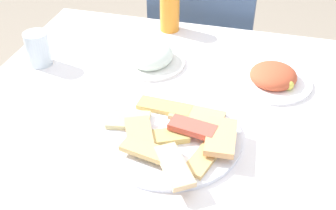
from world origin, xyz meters
name	(u,v)px	position (x,y,z in m)	size (l,w,h in m)	color
dining_table	(167,122)	(0.00, 0.00, 0.64)	(1.05, 0.93, 0.72)	white
dining_chair	(204,44)	(-0.02, 0.67, 0.52)	(0.43, 0.43, 0.92)	#435B81
pide_platter	(172,135)	(0.05, -0.15, 0.73)	(0.35, 0.36, 0.05)	white
salad_plate_greens	(152,57)	(-0.09, 0.17, 0.74)	(0.20, 0.20, 0.07)	white
salad_plate_rice	(273,78)	(0.27, 0.16, 0.74)	(0.22, 0.22, 0.05)	white
soda_can	(170,13)	(-0.10, 0.40, 0.78)	(0.07, 0.07, 0.12)	orange
drinking_glass	(38,49)	(-0.42, 0.08, 0.77)	(0.07, 0.07, 0.10)	silver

